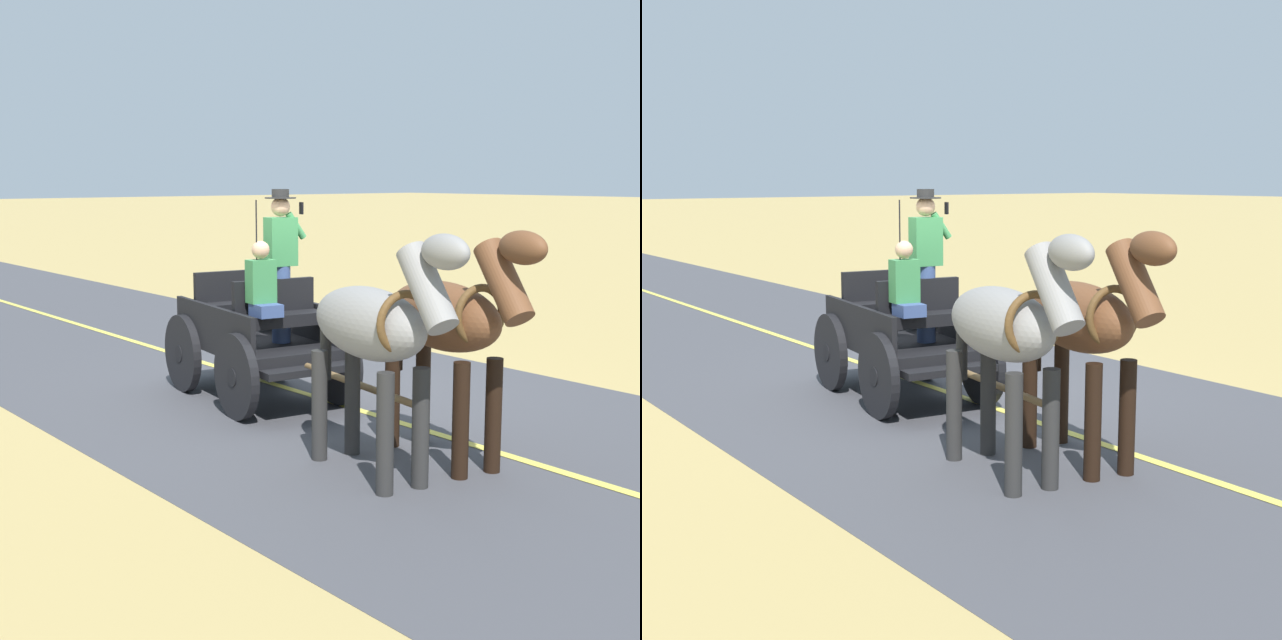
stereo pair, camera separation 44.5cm
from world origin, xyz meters
TOP-DOWN VIEW (x-y plane):
  - ground_plane at (0.00, 0.00)m, footprint 200.00×200.00m
  - road_surface at (0.00, 0.00)m, footprint 6.26×160.00m
  - road_centre_stripe at (0.00, 0.00)m, footprint 0.12×160.00m
  - horse_drawn_carriage at (0.55, -0.05)m, footprint 1.74×4.51m
  - horse_near_side at (0.58, 3.00)m, footprint 0.83×2.15m
  - horse_off_side at (1.39, 2.89)m, footprint 0.79×2.15m

SIDE VIEW (x-z plane):
  - ground_plane at x=0.00m, z-range 0.00..0.00m
  - road_surface at x=0.00m, z-range 0.00..0.01m
  - road_centre_stripe at x=0.00m, z-range 0.01..0.01m
  - horse_drawn_carriage at x=0.55m, z-range -0.43..2.07m
  - horse_near_side at x=0.58m, z-range 0.22..2.43m
  - horse_off_side at x=1.39m, z-range 0.22..2.43m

